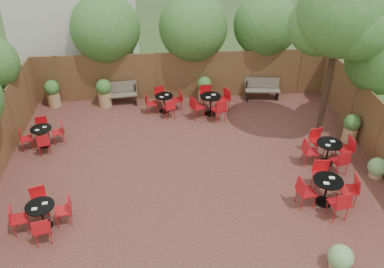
{
  "coord_description": "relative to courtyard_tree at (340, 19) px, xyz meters",
  "views": [
    {
      "loc": [
        -0.77,
        -10.3,
        7.9
      ],
      "look_at": [
        0.06,
        0.5,
        1.0
      ],
      "focal_mm": 37.76,
      "sensor_mm": 36.0,
      "label": 1
    }
  ],
  "objects": [
    {
      "name": "fence_back",
      "position": [
        -4.69,
        3.42,
        -3.25
      ],
      "size": [
        12.0,
        0.08,
        2.0
      ],
      "primitive_type": "cube",
      "color": "brown",
      "rests_on": "ground"
    },
    {
      "name": "planters",
      "position": [
        -5.48,
        2.23,
        -3.64
      ],
      "size": [
        11.48,
        4.06,
        1.14
      ],
      "color": "tan",
      "rests_on": "courtyard_paving"
    },
    {
      "name": "ground",
      "position": [
        -4.69,
        -1.58,
        -4.25
      ],
      "size": [
        80.0,
        80.0,
        0.0
      ],
      "primitive_type": "plane",
      "color": "#354F23",
      "rests_on": "ground"
    },
    {
      "name": "low_shrubs",
      "position": [
        -0.09,
        -4.5,
        -3.94
      ],
      "size": [
        3.08,
        3.92,
        0.65
      ],
      "color": "tan",
      "rests_on": "courtyard_paving"
    },
    {
      "name": "park_bench_left",
      "position": [
        -7.31,
        3.04,
        -3.77
      ],
      "size": [
        1.51,
        0.63,
        0.91
      ],
      "rotation": [
        0.0,
        0.0,
        0.11
      ],
      "color": "brown",
      "rests_on": "courtyard_paving"
    },
    {
      "name": "overhang_foliage",
      "position": [
        -5.43,
        2.13,
        -1.49
      ],
      "size": [
        15.53,
        10.54,
        2.77
      ],
      "color": "#316621",
      "rests_on": "ground"
    },
    {
      "name": "bistro_tables",
      "position": [
        -4.3,
        -0.95,
        -3.79
      ],
      "size": [
        10.95,
        7.56,
        0.94
      ],
      "color": "black",
      "rests_on": "courtyard_paving"
    },
    {
      "name": "courtyard_paving",
      "position": [
        -4.69,
        -1.58,
        -4.24
      ],
      "size": [
        12.0,
        10.0,
        0.02
      ],
      "primitive_type": "cube",
      "color": "#3E1E19",
      "rests_on": "ground"
    },
    {
      "name": "courtyard_tree",
      "position": [
        0.0,
        0.0,
        0.0
      ],
      "size": [
        2.87,
        2.78,
        5.8
      ],
      "rotation": [
        0.0,
        0.0,
        -0.04
      ],
      "color": "black",
      "rests_on": "courtyard_paving"
    },
    {
      "name": "park_bench_right",
      "position": [
        -1.38,
        3.04,
        -3.78
      ],
      "size": [
        1.46,
        0.62,
        0.88
      ],
      "rotation": [
        0.0,
        0.0,
        -0.12
      ],
      "color": "brown",
      "rests_on": "courtyard_paving"
    },
    {
      "name": "fence_right",
      "position": [
        1.31,
        -1.58,
        -3.25
      ],
      "size": [
        0.08,
        10.0,
        2.0
      ],
      "primitive_type": "cube",
      "color": "brown",
      "rests_on": "ground"
    }
  ]
}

